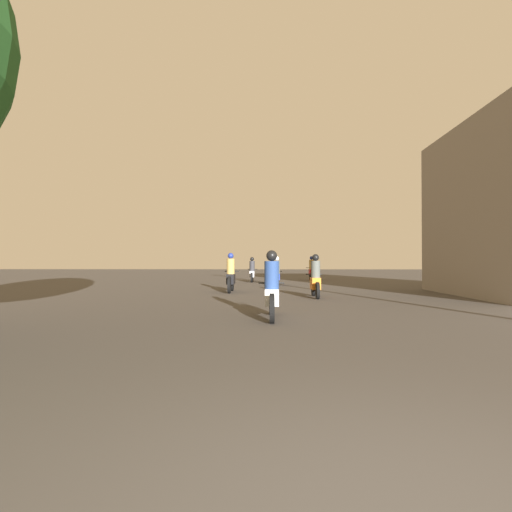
% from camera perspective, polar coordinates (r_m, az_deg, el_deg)
% --- Properties ---
extents(motorcycle_white, '(0.60, 1.96, 1.52)m').
position_cam_1_polar(motorcycle_white, '(8.89, 2.25, -5.03)').
color(motorcycle_white, black).
rests_on(motorcycle_white, ground_plane).
extents(motorcycle_orange, '(0.60, 1.82, 1.53)m').
position_cam_1_polar(motorcycle_orange, '(14.19, 8.48, -3.40)').
color(motorcycle_orange, black).
rests_on(motorcycle_orange, ground_plane).
extents(motorcycle_black, '(0.60, 2.02, 1.62)m').
position_cam_1_polar(motorcycle_black, '(16.49, -3.62, -2.94)').
color(motorcycle_black, black).
rests_on(motorcycle_black, ground_plane).
extents(motorcycle_blue, '(0.60, 1.89, 1.54)m').
position_cam_1_polar(motorcycle_blue, '(21.16, 2.98, -2.54)').
color(motorcycle_blue, black).
rests_on(motorcycle_blue, ground_plane).
extents(motorcycle_silver, '(0.60, 1.97, 1.53)m').
position_cam_1_polar(motorcycle_silver, '(24.55, -0.56, -2.29)').
color(motorcycle_silver, black).
rests_on(motorcycle_silver, ground_plane).
extents(motorcycle_red, '(0.60, 2.09, 1.61)m').
position_cam_1_polar(motorcycle_red, '(27.16, 7.92, -2.06)').
color(motorcycle_red, black).
rests_on(motorcycle_red, ground_plane).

